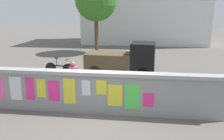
% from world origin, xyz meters
% --- Properties ---
extents(ground, '(60.00, 60.00, 0.00)m').
position_xyz_m(ground, '(0.00, 8.00, 0.00)').
color(ground, '#605B56').
extents(poster_wall, '(8.43, 0.42, 1.49)m').
position_xyz_m(poster_wall, '(-0.01, -0.00, 0.77)').
color(poster_wall, gray).
rests_on(poster_wall, ground).
extents(auto_rickshaw_truck, '(3.69, 1.74, 1.85)m').
position_xyz_m(auto_rickshaw_truck, '(0.43, 4.74, 0.90)').
color(auto_rickshaw_truck, black).
rests_on(auto_rickshaw_truck, ground).
extents(motorcycle, '(1.90, 0.56, 0.87)m').
position_xyz_m(motorcycle, '(-2.94, 1.45, 0.46)').
color(motorcycle, black).
rests_on(motorcycle, ground).
extents(bicycle_near, '(1.70, 0.44, 0.95)m').
position_xyz_m(bicycle_near, '(-3.11, 4.62, 0.36)').
color(bicycle_near, black).
rests_on(bicycle_near, ground).
extents(bicycle_far, '(1.67, 0.55, 0.95)m').
position_xyz_m(bicycle_far, '(1.57, 1.77, 0.36)').
color(bicycle_far, black).
rests_on(bicycle_far, ground).
extents(person_walking, '(0.45, 0.45, 1.62)m').
position_xyz_m(person_walking, '(-1.21, 0.93, 0.99)').
color(person_walking, '#3F994C').
rests_on(person_walking, ground).
extents(tree_roadside, '(3.30, 3.30, 5.81)m').
position_xyz_m(tree_roadside, '(-2.42, 11.69, 4.14)').
color(tree_roadside, brown).
rests_on(tree_roadside, ground).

